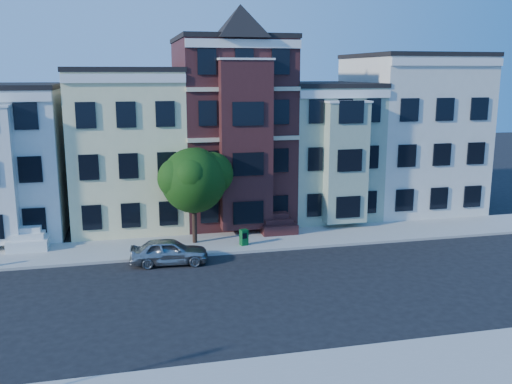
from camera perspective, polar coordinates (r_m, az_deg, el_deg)
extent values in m
plane|color=black|center=(26.97, 3.43, -9.89)|extent=(120.00, 120.00, 0.00)
cube|color=#9E9B93|center=(34.26, -0.42, -4.94)|extent=(60.00, 4.00, 0.15)
cube|color=#9E9B93|center=(20.17, 10.28, -17.81)|extent=(60.00, 4.00, 0.15)
cube|color=#F4E9A7|center=(38.79, -12.77, 4.21)|extent=(7.00, 9.00, 10.00)
cube|color=#3C1819|center=(39.35, -2.55, 6.06)|extent=(7.00, 9.00, 12.00)
cube|color=#95A88C|center=(41.23, 6.40, 4.17)|extent=(6.00, 9.00, 9.00)
cube|color=silver|center=(43.95, 15.11, 5.62)|extent=(8.00, 9.00, 11.00)
imported|color=#989B9E|center=(30.69, -8.69, -5.89)|extent=(4.20, 1.96, 1.39)
cube|color=#0A5521|center=(33.15, -1.22, -4.55)|extent=(0.50, 0.47, 0.92)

